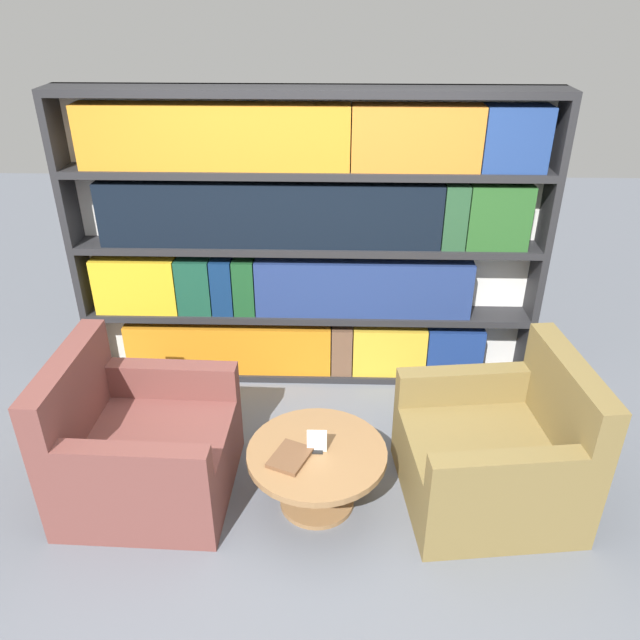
% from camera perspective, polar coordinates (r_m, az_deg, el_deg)
% --- Properties ---
extents(ground_plane, '(14.00, 14.00, 0.00)m').
position_cam_1_polar(ground_plane, '(3.80, -2.09, -17.02)').
color(ground_plane, slate).
extents(bookshelf, '(3.32, 0.30, 2.13)m').
position_cam_1_polar(bookshelf, '(4.42, -1.44, 6.90)').
color(bookshelf, silver).
rests_on(bookshelf, ground_plane).
extents(armchair_left, '(0.96, 0.93, 0.92)m').
position_cam_1_polar(armchair_left, '(3.86, -16.04, -11.31)').
color(armchair_left, brown).
rests_on(armchair_left, ground_plane).
extents(armchair_right, '(1.03, 1.00, 0.92)m').
position_cam_1_polar(armchair_right, '(3.81, 15.79, -11.87)').
color(armchair_right, olive).
rests_on(armchair_right, ground_plane).
extents(coffee_table, '(0.79, 0.79, 0.39)m').
position_cam_1_polar(coffee_table, '(3.65, -0.28, -13.18)').
color(coffee_table, olive).
rests_on(coffee_table, ground_plane).
extents(table_sign, '(0.11, 0.06, 0.14)m').
position_cam_1_polar(table_sign, '(3.54, -0.29, -11.13)').
color(table_sign, black).
rests_on(table_sign, coffee_table).
extents(stray_book, '(0.26, 0.29, 0.02)m').
position_cam_1_polar(stray_book, '(3.52, -2.75, -12.45)').
color(stray_book, brown).
rests_on(stray_book, coffee_table).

